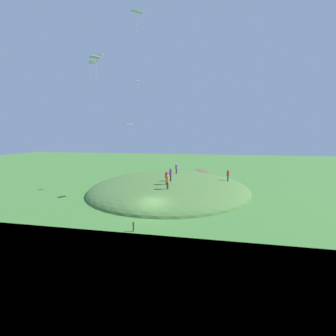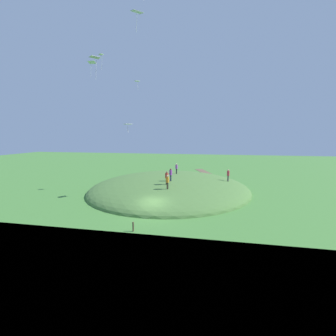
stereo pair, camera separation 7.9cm
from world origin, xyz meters
name	(u,v)px [view 1 (the left image)]	position (x,y,z in m)	size (l,w,h in m)	color
ground_plane	(152,214)	(0.00, 0.00, 0.00)	(160.00, 160.00, 0.00)	#467F36
grass_hill	(169,189)	(11.65, 0.33, 0.00)	(26.50, 24.06, 4.39)	#4E7939
dirt_path	(208,174)	(26.99, -5.19, 0.02)	(16.13, 1.78, 0.04)	brown
person_on_hilltop	(176,167)	(13.58, -0.42, 3.22)	(0.46, 0.46, 1.66)	black
person_with_child	(171,173)	(7.82, -0.56, 3.19)	(0.53, 0.53, 1.74)	#1B2643
person_walking_path	(228,174)	(12.17, -8.39, 2.65)	(0.48, 0.48, 1.79)	#52504C
person_near_shore	(167,180)	(4.15, -0.84, 2.91)	(0.48, 0.48, 1.75)	#3D3527
person_watching_kites	(167,176)	(5.99, -0.39, 3.05)	(0.59, 0.59, 1.72)	black
kite_0	(101,56)	(7.42, 8.81, 18.73)	(0.66, 0.77, 1.99)	white
kite_1	(95,59)	(-1.39, 5.14, 15.60)	(1.18, 1.12, 2.02)	white
kite_3	(92,63)	(9.99, 11.58, 18.73)	(0.76, 1.11, 2.20)	white
kite_4	(137,12)	(-0.39, 1.18, 19.79)	(1.33, 1.32, 1.96)	white
kite_5	(137,82)	(10.57, 4.91, 15.95)	(0.84, 0.84, 1.14)	silver
kite_6	(128,124)	(6.19, 4.81, 9.70)	(1.33, 1.26, 1.20)	white
mooring_post	(133,227)	(-4.80, 0.40, 0.42)	(0.14, 0.14, 0.84)	brown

